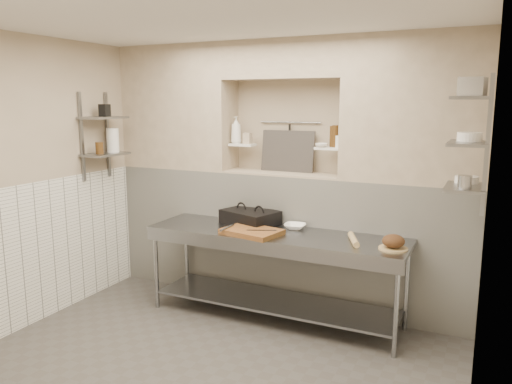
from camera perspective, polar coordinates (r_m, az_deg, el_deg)
The scene contains 48 objects.
floor at distance 4.37m, azimuth -6.25°, elevation -20.30°, with size 4.00×3.90×0.10m, color #45413D.
ceiling at distance 3.83m, azimuth -7.16°, elevation 20.42°, with size 4.00×3.90×0.10m, color silver.
wall_left at distance 5.22m, azimuth -26.16°, elevation 0.72°, with size 0.10×3.90×2.80m, color tan.
wall_right at distance 3.28m, azimuth 25.43°, elevation -4.32°, with size 0.10×3.90×2.80m, color tan.
wall_back at distance 5.62m, azimuth 4.17°, elevation 2.37°, with size 4.00×0.10×2.80m, color tan.
backwall_lower at distance 5.53m, azimuth 3.14°, elevation -5.16°, with size 4.00×0.40×1.40m, color white.
alcove_sill at distance 5.39m, azimuth 3.21°, elevation 2.14°, with size 1.30×0.40×0.02m, color tan.
backwall_pillar_left at distance 5.96m, azimuth -8.77°, elevation 9.48°, with size 1.35×0.40×1.40m, color tan.
backwall_pillar_right at distance 4.99m, azimuth 17.72°, elevation 8.99°, with size 1.35×0.40×1.40m, color tan.
backwall_header at distance 5.35m, azimuth 3.34°, elevation 14.87°, with size 1.30×0.40×0.40m, color tan.
wainscot_left at distance 5.32m, azimuth -25.16°, elevation -6.77°, with size 0.02×3.90×1.40m, color white.
wainscot_right at distance 3.51m, azimuth 23.51°, elevation -15.37°, with size 0.02×3.90×1.40m, color white.
alcove_shelf_left at distance 5.56m, azimuth -1.56°, elevation 5.42°, with size 0.28×0.16×0.03m, color white.
alcove_shelf_right at distance 5.19m, azimuth 8.39°, elevation 4.96°, with size 0.28×0.16×0.03m, color white.
utensil_rail at distance 5.49m, azimuth 3.94°, elevation 7.95°, with size 0.02×0.02×0.70m, color gray.
hanging_steel at distance 5.49m, azimuth 3.85°, elevation 6.17°, with size 0.02×0.02×0.30m, color black.
splash_panel at distance 5.45m, azimuth 3.63°, elevation 4.67°, with size 0.60×0.02×0.45m, color #383330.
shelf_rail_left_a at distance 5.97m, azimuth -16.61°, elevation 6.30°, with size 0.03×0.03×0.95m, color slate.
shelf_rail_left_b at distance 5.68m, azimuth -19.30°, elevation 5.97°, with size 0.03×0.03×0.95m, color slate.
wall_shelf_left_lower at distance 5.75m, azimuth -16.83°, elevation 4.15°, with size 0.30×0.50×0.03m, color slate.
wall_shelf_left_upper at distance 5.73m, azimuth -17.04°, elevation 8.13°, with size 0.30×0.50×0.03m, color slate.
shelf_rail_right_a at distance 4.45m, azimuth 24.98°, elevation 5.19°, with size 0.03×0.03×1.05m, color slate.
shelf_rail_right_b at distance 4.05m, azimuth 24.91°, elevation 4.79°, with size 0.03×0.03×1.05m, color slate.
wall_shelf_right_lower at distance 4.30m, azimuth 22.80°, elevation 0.49°, with size 0.30×0.50×0.03m, color slate.
wall_shelf_right_mid at distance 4.26m, azimuth 23.13°, elevation 5.13°, with size 0.30×0.50×0.03m, color slate.
wall_shelf_right_upper at distance 4.24m, azimuth 23.47°, elevation 9.84°, with size 0.30×0.50×0.03m, color slate.
prep_table at distance 5.00m, azimuth 2.12°, elevation -7.54°, with size 2.60×0.70×0.90m.
panini_press at distance 5.24m, azimuth -0.66°, elevation -2.91°, with size 0.64×0.55×0.15m.
cutting_board at distance 4.87m, azimuth -0.48°, elevation -4.56°, with size 0.54×0.38×0.05m, color brown.
knife_blade at distance 4.82m, azimuth 0.64°, elevation -4.42°, with size 0.29×0.03×0.01m, color gray.
tongs at distance 4.90m, azimuth -3.32°, elevation -4.09°, with size 0.02×0.02×0.25m, color gray.
mixing_bowl at distance 5.07m, azimuth 4.48°, elevation -3.95°, with size 0.22×0.22×0.05m, color white.
rolling_pin at distance 4.67m, azimuth 11.08°, elevation -5.35°, with size 0.06×0.06×0.38m, color tan.
bread_board at distance 4.55m, azimuth 15.39°, elevation -6.23°, with size 0.25×0.25×0.01m, color tan.
bread_loaf at distance 4.53m, azimuth 15.43°, elevation -5.43°, with size 0.20×0.20×0.12m, color #4C2D19.
bottle_soap at distance 5.56m, azimuth -2.28°, elevation 7.08°, with size 0.11×0.12×0.30m, color white.
jar_alcove at distance 5.53m, azimuth -0.97°, elevation 6.16°, with size 0.08×0.08×0.12m, color tan.
bowl_alcove at distance 5.17m, azimuth 7.49°, elevation 5.33°, with size 0.13×0.13×0.04m, color white.
condiment_a at distance 5.17m, azimuth 9.03°, elevation 6.31°, with size 0.06×0.06×0.22m, color #442A10.
condiment_b at distance 5.20m, azimuth 8.71°, elevation 6.30°, with size 0.05×0.05×0.22m, color #442A10.
condiment_c at distance 5.15m, azimuth 9.45°, elevation 5.71°, with size 0.07×0.07×0.12m, color white.
jug_left at distance 5.84m, azimuth -16.05°, elevation 5.71°, with size 0.13×0.13×0.27m, color white.
jar_left at distance 5.68m, azimuth -17.45°, elevation 4.82°, with size 0.09×0.09×0.13m, color #442A10.
box_left_upper at distance 5.74m, azimuth -16.91°, elevation 8.93°, with size 0.09×0.09×0.13m, color black.
bowl_right at distance 4.45m, azimuth 22.94°, elevation 1.31°, with size 0.19×0.19×0.06m, color white.
canister_right at distance 4.13m, azimuth 22.76°, elevation 1.04°, with size 0.10×0.10×0.10m, color gray.
bowl_right_mid at distance 4.32m, azimuth 23.22°, elevation 5.82°, with size 0.19×0.19×0.07m, color white.
basket_right at distance 4.20m, azimuth 23.52°, elevation 10.97°, with size 0.18×0.22×0.14m, color gray.
Camera 1 is at (2.00, -3.19, 2.17)m, focal length 35.00 mm.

